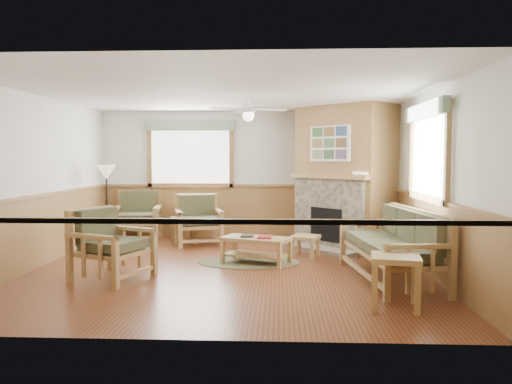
{
  "coord_description": "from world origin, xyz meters",
  "views": [
    {
      "loc": [
        0.78,
        -7.58,
        1.73
      ],
      "look_at": [
        0.4,
        0.7,
        1.15
      ],
      "focal_mm": 35.0,
      "sensor_mm": 36.0,
      "label": 1
    }
  ],
  "objects_px": {
    "armchair_left": "(113,244)",
    "floor_lamp_right": "(361,213)",
    "end_table_sofa": "(395,282)",
    "footstool": "(305,246)",
    "armchair_back_right": "(199,220)",
    "coffee_table": "(256,250)",
    "end_table_chairs": "(183,230)",
    "armchair_back_left": "(137,216)",
    "floor_lamp_left": "(107,205)",
    "sofa": "(390,245)"
  },
  "relations": [
    {
      "from": "sofa",
      "to": "armchair_back_left",
      "type": "xyz_separation_m",
      "value": [
        -4.48,
        3.05,
        0.02
      ]
    },
    {
      "from": "armchair_left",
      "to": "floor_lamp_right",
      "type": "relative_size",
      "value": 0.67
    },
    {
      "from": "armchair_back_right",
      "to": "floor_lamp_right",
      "type": "bearing_deg",
      "value": -32.98
    },
    {
      "from": "coffee_table",
      "to": "floor_lamp_right",
      "type": "distance_m",
      "value": 2.06
    },
    {
      "from": "armchair_back_left",
      "to": "floor_lamp_left",
      "type": "xyz_separation_m",
      "value": [
        -0.41,
        -0.6,
        0.28
      ]
    },
    {
      "from": "armchair_back_right",
      "to": "end_table_sofa",
      "type": "bearing_deg",
      "value": -70.37
    },
    {
      "from": "armchair_left",
      "to": "end_table_sofa",
      "type": "bearing_deg",
      "value": -85.24
    },
    {
      "from": "end_table_chairs",
      "to": "floor_lamp_left",
      "type": "height_order",
      "value": "floor_lamp_left"
    },
    {
      "from": "footstool",
      "to": "armchair_back_right",
      "type": "bearing_deg",
      "value": 149.4
    },
    {
      "from": "sofa",
      "to": "armchair_left",
      "type": "xyz_separation_m",
      "value": [
        -3.92,
        -0.12,
        0.0
      ]
    },
    {
      "from": "end_table_chairs",
      "to": "end_table_sofa",
      "type": "relative_size",
      "value": 0.86
    },
    {
      "from": "armchair_back_left",
      "to": "end_table_chairs",
      "type": "relative_size",
      "value": 1.96
    },
    {
      "from": "end_table_sofa",
      "to": "footstool",
      "type": "relative_size",
      "value": 1.4
    },
    {
      "from": "end_table_chairs",
      "to": "footstool",
      "type": "bearing_deg",
      "value": -29.04
    },
    {
      "from": "floor_lamp_right",
      "to": "footstool",
      "type": "bearing_deg",
      "value": -164.46
    },
    {
      "from": "armchair_back_left",
      "to": "armchair_left",
      "type": "distance_m",
      "value": 3.22
    },
    {
      "from": "floor_lamp_right",
      "to": "end_table_chairs",
      "type": "bearing_deg",
      "value": 162.82
    },
    {
      "from": "armchair_back_right",
      "to": "floor_lamp_right",
      "type": "height_order",
      "value": "floor_lamp_right"
    },
    {
      "from": "armchair_back_left",
      "to": "armchair_back_right",
      "type": "height_order",
      "value": "armchair_back_left"
    },
    {
      "from": "coffee_table",
      "to": "floor_lamp_left",
      "type": "xyz_separation_m",
      "value": [
        -2.96,
        1.45,
        0.58
      ]
    },
    {
      "from": "end_table_sofa",
      "to": "floor_lamp_left",
      "type": "relative_size",
      "value": 0.38
    },
    {
      "from": "sofa",
      "to": "coffee_table",
      "type": "height_order",
      "value": "sofa"
    },
    {
      "from": "armchair_back_right",
      "to": "floor_lamp_left",
      "type": "bearing_deg",
      "value": 173.94
    },
    {
      "from": "armchair_left",
      "to": "coffee_table",
      "type": "height_order",
      "value": "armchair_left"
    },
    {
      "from": "end_table_chairs",
      "to": "floor_lamp_right",
      "type": "relative_size",
      "value": 0.36
    },
    {
      "from": "end_table_sofa",
      "to": "floor_lamp_right",
      "type": "height_order",
      "value": "floor_lamp_right"
    },
    {
      "from": "armchair_left",
      "to": "floor_lamp_left",
      "type": "height_order",
      "value": "floor_lamp_left"
    },
    {
      "from": "armchair_back_right",
      "to": "footstool",
      "type": "relative_size",
      "value": 2.24
    },
    {
      "from": "armchair_left",
      "to": "footstool",
      "type": "relative_size",
      "value": 2.28
    },
    {
      "from": "armchair_back_left",
      "to": "footstool",
      "type": "height_order",
      "value": "armchair_back_left"
    },
    {
      "from": "coffee_table",
      "to": "floor_lamp_left",
      "type": "distance_m",
      "value": 3.35
    },
    {
      "from": "armchair_back_right",
      "to": "armchair_left",
      "type": "bearing_deg",
      "value": -120.77
    },
    {
      "from": "footstool",
      "to": "floor_lamp_left",
      "type": "height_order",
      "value": "floor_lamp_left"
    },
    {
      "from": "coffee_table",
      "to": "floor_lamp_right",
      "type": "relative_size",
      "value": 0.73
    },
    {
      "from": "coffee_table",
      "to": "end_table_chairs",
      "type": "relative_size",
      "value": 2.04
    },
    {
      "from": "footstool",
      "to": "floor_lamp_right",
      "type": "relative_size",
      "value": 0.3
    },
    {
      "from": "armchair_back_left",
      "to": "end_table_chairs",
      "type": "distance_m",
      "value": 1.05
    },
    {
      "from": "end_table_chairs",
      "to": "floor_lamp_right",
      "type": "xyz_separation_m",
      "value": [
        3.37,
        -1.04,
        0.48
      ]
    },
    {
      "from": "armchair_back_left",
      "to": "end_table_sofa",
      "type": "relative_size",
      "value": 1.68
    },
    {
      "from": "end_table_sofa",
      "to": "footstool",
      "type": "height_order",
      "value": "end_table_sofa"
    },
    {
      "from": "armchair_back_right",
      "to": "footstool",
      "type": "distance_m",
      "value": 2.4
    },
    {
      "from": "sofa",
      "to": "armchair_left",
      "type": "distance_m",
      "value": 3.92
    },
    {
      "from": "sofa",
      "to": "floor_lamp_left",
      "type": "distance_m",
      "value": 5.49
    },
    {
      "from": "armchair_back_right",
      "to": "end_table_chairs",
      "type": "relative_size",
      "value": 1.86
    },
    {
      "from": "armchair_back_left",
      "to": "end_table_chairs",
      "type": "height_order",
      "value": "armchair_back_left"
    },
    {
      "from": "armchair_back_left",
      "to": "floor_lamp_right",
      "type": "bearing_deg",
      "value": -23.21
    },
    {
      "from": "sofa",
      "to": "armchair_back_right",
      "type": "bearing_deg",
      "value": -138.39
    },
    {
      "from": "coffee_table",
      "to": "armchair_left",
      "type": "bearing_deg",
      "value": -128.51
    },
    {
      "from": "armchair_back_right",
      "to": "end_table_chairs",
      "type": "xyz_separation_m",
      "value": [
        -0.33,
        0.11,
        -0.23
      ]
    },
    {
      "from": "armchair_left",
      "to": "floor_lamp_left",
      "type": "distance_m",
      "value": 2.77
    }
  ]
}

